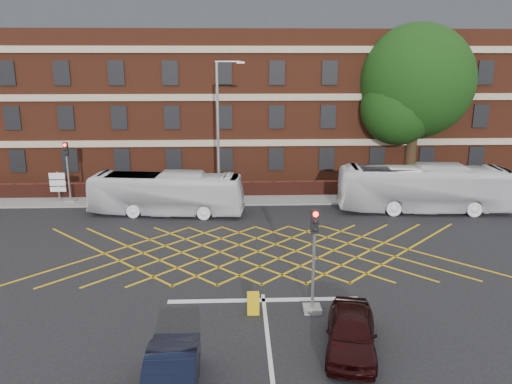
{
  "coord_description": "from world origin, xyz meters",
  "views": [
    {
      "loc": [
        -1.03,
        -22.51,
        9.78
      ],
      "look_at": [
        -0.13,
        1.5,
        3.38
      ],
      "focal_mm": 35.0,
      "sensor_mm": 36.0,
      "label": 1
    }
  ],
  "objects_px": {
    "traffic_light_far": "(69,178)",
    "utility_cabinet": "(253,303)",
    "traffic_light_near": "(313,271)",
    "bus_left": "(166,193)",
    "car_maroon": "(351,332)",
    "car_navy": "(171,382)",
    "street_lamp": "(219,159)",
    "deciduous_tree": "(415,89)",
    "bus_right": "(424,188)",
    "direction_signs": "(58,183)"
  },
  "relations": [
    {
      "from": "deciduous_tree",
      "to": "traffic_light_far",
      "type": "distance_m",
      "value": 26.45
    },
    {
      "from": "car_maroon",
      "to": "traffic_light_far",
      "type": "bearing_deg",
      "value": 141.56
    },
    {
      "from": "bus_left",
      "to": "traffic_light_far",
      "type": "height_order",
      "value": "traffic_light_far"
    },
    {
      "from": "street_lamp",
      "to": "utility_cabinet",
      "type": "relative_size",
      "value": 11.02
    },
    {
      "from": "traffic_light_near",
      "to": "utility_cabinet",
      "type": "bearing_deg",
      "value": -178.02
    },
    {
      "from": "utility_cabinet",
      "to": "traffic_light_far",
      "type": "bearing_deg",
      "value": 127.0
    },
    {
      "from": "traffic_light_near",
      "to": "car_maroon",
      "type": "bearing_deg",
      "value": -71.65
    },
    {
      "from": "direction_signs",
      "to": "utility_cabinet",
      "type": "xyz_separation_m",
      "value": [
        13.2,
        -16.53,
        -0.94
      ]
    },
    {
      "from": "street_lamp",
      "to": "car_navy",
      "type": "bearing_deg",
      "value": -92.37
    },
    {
      "from": "street_lamp",
      "to": "utility_cabinet",
      "type": "height_order",
      "value": "street_lamp"
    },
    {
      "from": "traffic_light_far",
      "to": "street_lamp",
      "type": "xyz_separation_m",
      "value": [
        10.62,
        -1.94,
        1.64
      ]
    },
    {
      "from": "street_lamp",
      "to": "direction_signs",
      "type": "bearing_deg",
      "value": 169.86
    },
    {
      "from": "traffic_light_far",
      "to": "utility_cabinet",
      "type": "distance_m",
      "value": 20.61
    },
    {
      "from": "car_navy",
      "to": "traffic_light_far",
      "type": "height_order",
      "value": "traffic_light_far"
    },
    {
      "from": "bus_left",
      "to": "street_lamp",
      "type": "bearing_deg",
      "value": -66.15
    },
    {
      "from": "car_navy",
      "to": "street_lamp",
      "type": "distance_m",
      "value": 19.94
    },
    {
      "from": "bus_right",
      "to": "utility_cabinet",
      "type": "height_order",
      "value": "bus_right"
    },
    {
      "from": "bus_right",
      "to": "car_navy",
      "type": "relative_size",
      "value": 2.54
    },
    {
      "from": "car_maroon",
      "to": "traffic_light_near",
      "type": "xyz_separation_m",
      "value": [
        -0.92,
        2.78,
        1.05
      ]
    },
    {
      "from": "bus_left",
      "to": "deciduous_tree",
      "type": "height_order",
      "value": "deciduous_tree"
    },
    {
      "from": "traffic_light_near",
      "to": "bus_right",
      "type": "bearing_deg",
      "value": 55.03
    },
    {
      "from": "deciduous_tree",
      "to": "street_lamp",
      "type": "height_order",
      "value": "deciduous_tree"
    },
    {
      "from": "car_navy",
      "to": "car_maroon",
      "type": "height_order",
      "value": "car_navy"
    },
    {
      "from": "traffic_light_near",
      "to": "street_lamp",
      "type": "height_order",
      "value": "street_lamp"
    },
    {
      "from": "car_maroon",
      "to": "utility_cabinet",
      "type": "distance_m",
      "value": 4.27
    },
    {
      "from": "car_navy",
      "to": "deciduous_tree",
      "type": "xyz_separation_m",
      "value": [
        15.67,
        25.82,
        6.84
      ]
    },
    {
      "from": "bus_right",
      "to": "traffic_light_near",
      "type": "distance_m",
      "value": 16.29
    },
    {
      "from": "traffic_light_far",
      "to": "street_lamp",
      "type": "height_order",
      "value": "street_lamp"
    },
    {
      "from": "bus_right",
      "to": "traffic_light_near",
      "type": "bearing_deg",
      "value": 149.19
    },
    {
      "from": "bus_right",
      "to": "direction_signs",
      "type": "bearing_deg",
      "value": 87.05
    },
    {
      "from": "street_lamp",
      "to": "direction_signs",
      "type": "xyz_separation_m",
      "value": [
        -11.44,
        2.05,
        -2.03
      ]
    },
    {
      "from": "car_navy",
      "to": "traffic_light_near",
      "type": "bearing_deg",
      "value": 45.87
    },
    {
      "from": "bus_left",
      "to": "utility_cabinet",
      "type": "height_order",
      "value": "bus_left"
    },
    {
      "from": "utility_cabinet",
      "to": "direction_signs",
      "type": "bearing_deg",
      "value": 128.6
    },
    {
      "from": "bus_right",
      "to": "car_maroon",
      "type": "relative_size",
      "value": 2.67
    },
    {
      "from": "traffic_light_near",
      "to": "utility_cabinet",
      "type": "height_order",
      "value": "traffic_light_near"
    },
    {
      "from": "bus_right",
      "to": "traffic_light_far",
      "type": "relative_size",
      "value": 2.62
    },
    {
      "from": "car_navy",
      "to": "street_lamp",
      "type": "height_order",
      "value": "street_lamp"
    },
    {
      "from": "bus_right",
      "to": "utility_cabinet",
      "type": "xyz_separation_m",
      "value": [
        -11.7,
        -13.43,
        -1.12
      ]
    },
    {
      "from": "bus_left",
      "to": "car_navy",
      "type": "xyz_separation_m",
      "value": [
        2.62,
        -18.71,
        -0.66
      ]
    },
    {
      "from": "car_maroon",
      "to": "utility_cabinet",
      "type": "height_order",
      "value": "car_maroon"
    },
    {
      "from": "bus_right",
      "to": "direction_signs",
      "type": "height_order",
      "value": "bus_right"
    },
    {
      "from": "bus_left",
      "to": "car_maroon",
      "type": "relative_size",
      "value": 2.38
    },
    {
      "from": "bus_right",
      "to": "street_lamp",
      "type": "height_order",
      "value": "street_lamp"
    },
    {
      "from": "bus_left",
      "to": "direction_signs",
      "type": "relative_size",
      "value": 4.52
    },
    {
      "from": "car_navy",
      "to": "direction_signs",
      "type": "relative_size",
      "value": 2.0
    },
    {
      "from": "bus_left",
      "to": "traffic_light_far",
      "type": "relative_size",
      "value": 2.33
    },
    {
      "from": "car_navy",
      "to": "traffic_light_far",
      "type": "distance_m",
      "value": 23.82
    },
    {
      "from": "car_navy",
      "to": "direction_signs",
      "type": "xyz_separation_m",
      "value": [
        -10.63,
        21.79,
        0.65
      ]
    },
    {
      "from": "deciduous_tree",
      "to": "utility_cabinet",
      "type": "xyz_separation_m",
      "value": [
        -13.1,
        -20.56,
        -7.13
      ]
    }
  ]
}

